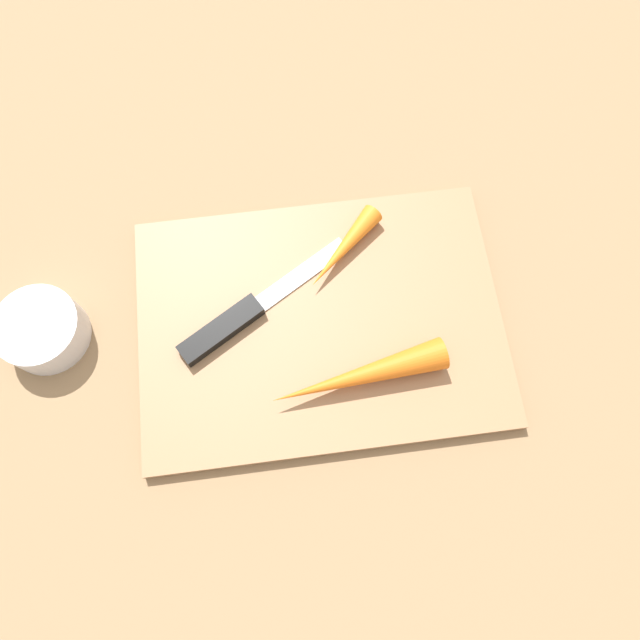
{
  "coord_description": "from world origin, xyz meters",
  "views": [
    {
      "loc": [
        -0.02,
        -0.19,
        0.56
      ],
      "look_at": [
        0.0,
        0.0,
        0.01
      ],
      "focal_mm": 32.92,
      "sensor_mm": 36.0,
      "label": 1
    }
  ],
  "objects_px": {
    "carrot_short": "(343,248)",
    "carrot_long": "(359,376)",
    "small_bowl": "(42,330)",
    "cutting_board": "(320,322)",
    "knife": "(232,322)"
  },
  "relations": [
    {
      "from": "carrot_short",
      "to": "carrot_long",
      "type": "height_order",
      "value": "carrot_long"
    },
    {
      "from": "small_bowl",
      "to": "carrot_long",
      "type": "bearing_deg",
      "value": -16.23
    },
    {
      "from": "cutting_board",
      "to": "small_bowl",
      "type": "bearing_deg",
      "value": 175.39
    },
    {
      "from": "cutting_board",
      "to": "carrot_short",
      "type": "xyz_separation_m",
      "value": [
        0.03,
        0.07,
        0.02
      ]
    },
    {
      "from": "knife",
      "to": "carrot_short",
      "type": "xyz_separation_m",
      "value": [
        0.12,
        0.06,
        0.01
      ]
    },
    {
      "from": "knife",
      "to": "carrot_long",
      "type": "distance_m",
      "value": 0.14
    },
    {
      "from": "cutting_board",
      "to": "carrot_long",
      "type": "distance_m",
      "value": 0.07
    },
    {
      "from": "knife",
      "to": "small_bowl",
      "type": "relative_size",
      "value": 2.21
    },
    {
      "from": "knife",
      "to": "cutting_board",
      "type": "bearing_deg",
      "value": -35.37
    },
    {
      "from": "knife",
      "to": "small_bowl",
      "type": "bearing_deg",
      "value": 144.32
    },
    {
      "from": "cutting_board",
      "to": "carrot_long",
      "type": "relative_size",
      "value": 2.16
    },
    {
      "from": "knife",
      "to": "small_bowl",
      "type": "height_order",
      "value": "small_bowl"
    },
    {
      "from": "carrot_long",
      "to": "small_bowl",
      "type": "height_order",
      "value": "carrot_long"
    },
    {
      "from": "small_bowl",
      "to": "knife",
      "type": "bearing_deg",
      "value": -4.71
    },
    {
      "from": "carrot_long",
      "to": "small_bowl",
      "type": "bearing_deg",
      "value": -24.89
    }
  ]
}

